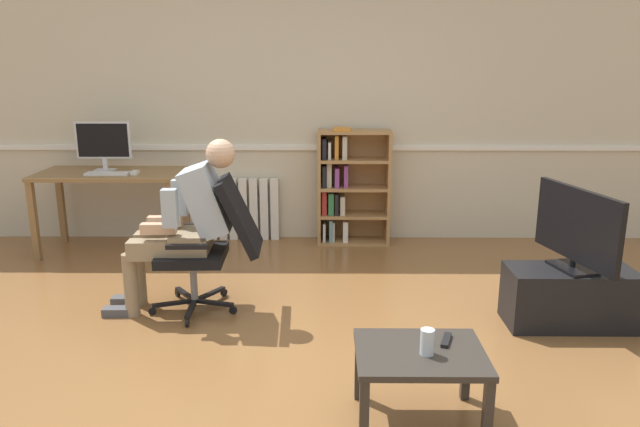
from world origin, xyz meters
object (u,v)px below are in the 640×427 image
bookshelf (348,187)px  tv_stand (569,297)px  coffee_table (420,362)px  keyboard (107,174)px  drinking_glass (427,342)px  computer_mouse (135,173)px  radiator (233,209)px  office_chair (214,240)px  computer_desk (111,183)px  spare_remote (446,340)px  person_seated (185,222)px  tv_screen (577,228)px  imac_monitor (103,142)px

bookshelf → tv_stand: bookshelf is taller
coffee_table → keyboard: bearing=132.7°
coffee_table → drinking_glass: (0.02, -0.03, 0.12)m
keyboard → bookshelf: bearing=11.2°
drinking_glass → computer_mouse: bearing=129.5°
radiator → coffee_table: size_ratio=1.46×
computer_mouse → radiator: computer_mouse is taller
bookshelf → office_chair: size_ratio=1.17×
bookshelf → coffee_table: (0.25, -3.04, -0.23)m
computer_desk → keyboard: keyboard is taller
office_chair → coffee_table: office_chair is taller
office_chair → drinking_glass: (1.27, -1.42, -0.07)m
office_chair → tv_stand: office_chair is taller
computer_mouse → drinking_glass: size_ratio=0.79×
office_chair → spare_remote: size_ratio=6.46×
office_chair → drinking_glass: office_chair is taller
keyboard → radiator: keyboard is taller
drinking_glass → spare_remote: size_ratio=0.85×
office_chair → person_seated: bearing=-90.0°
radiator → office_chair: (0.13, -1.75, 0.21)m
tv_screen → spare_remote: (-1.04, -1.05, -0.29)m
person_seated → drinking_glass: person_seated is taller
computer_mouse → drinking_glass: 3.47m
computer_desk → tv_screen: 3.96m
computer_desk → imac_monitor: (-0.07, 0.08, 0.36)m
imac_monitor → person_seated: bearing=-53.7°
spare_remote → imac_monitor: bearing=152.7°
drinking_glass → spare_remote: drinking_glass is taller
spare_remote → coffee_table: bearing=-127.5°
tv_screen → coffee_table: bearing=120.3°
spare_remote → tv_screen: bearing=63.9°
computer_mouse → tv_screen: (3.36, -1.48, -0.09)m
imac_monitor → radiator: bearing=15.5°
computer_desk → radiator: computer_desk is taller
computer_mouse → coffee_table: 3.44m
radiator → drinking_glass: (1.41, -3.18, 0.15)m
keyboard → spare_remote: (2.56, -2.52, -0.37)m
bookshelf → spare_remote: (0.39, -2.95, -0.16)m
computer_desk → imac_monitor: bearing=130.6°
spare_remote → computer_desk: bearing=152.8°
imac_monitor → office_chair: imac_monitor is taller
person_seated → tv_stand: person_seated is taller
tv_stand → tv_screen: tv_screen is taller
radiator → tv_screen: bearing=-37.8°
tv_stand → tv_screen: bearing=13.7°
computer_desk → office_chair: size_ratio=1.35×
imac_monitor → office_chair: size_ratio=0.52×
computer_desk → radiator: (1.06, 0.39, -0.34)m
office_chair → keyboard: bearing=-138.4°
person_seated → coffee_table: 2.02m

